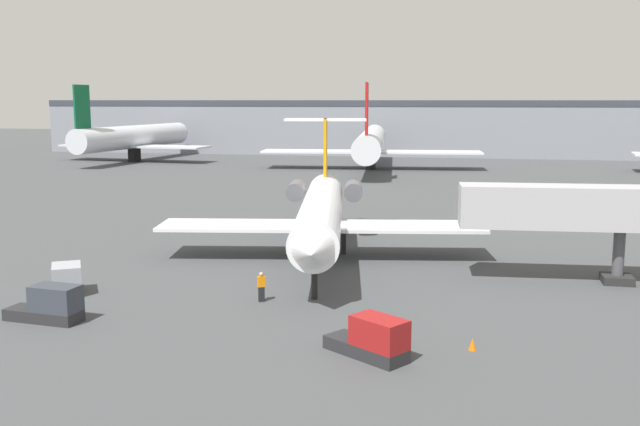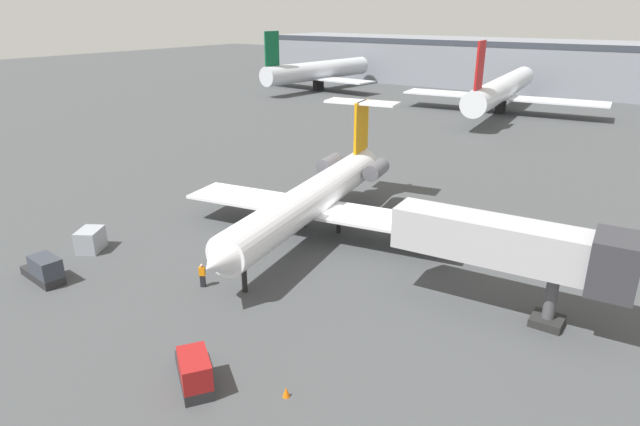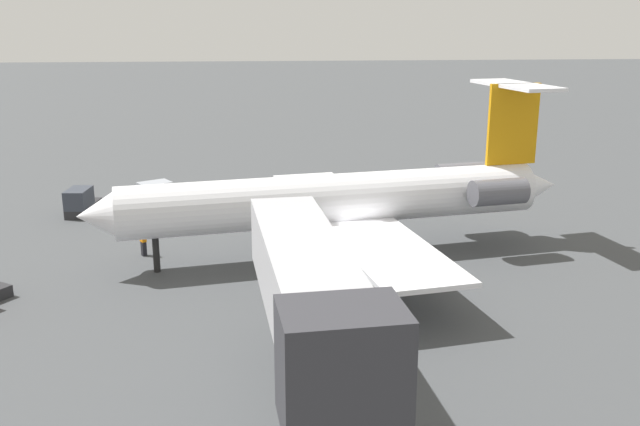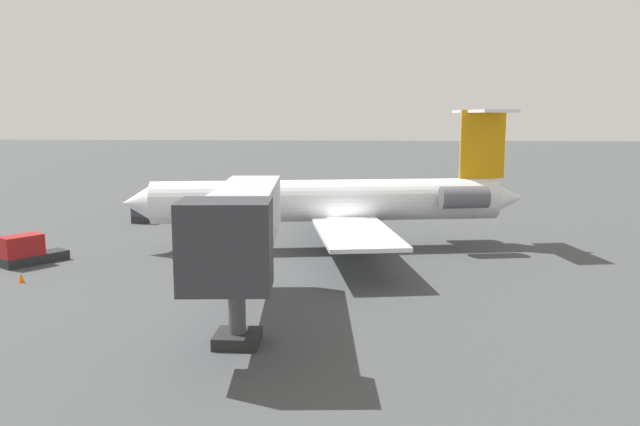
% 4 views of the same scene
% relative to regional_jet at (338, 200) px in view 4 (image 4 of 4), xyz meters
% --- Properties ---
extents(ground_plane, '(400.00, 400.00, 0.10)m').
position_rel_regional_jet_xyz_m(ground_plane, '(2.44, 0.58, -3.48)').
color(ground_plane, '#424447').
extents(regional_jet, '(23.54, 28.11, 9.62)m').
position_rel_regional_jet_xyz_m(regional_jet, '(0.00, 0.00, 0.00)').
color(regional_jet, white).
rests_on(regional_jet, ground_plane).
extents(jet_bridge, '(13.89, 3.95, 6.29)m').
position_rel_regional_jet_xyz_m(jet_bridge, '(17.47, -3.53, 1.15)').
color(jet_bridge, '#ADADB2').
rests_on(jet_bridge, ground_plane).
extents(ground_crew_marshaller, '(0.48, 0.43, 1.69)m').
position_rel_regional_jet_xyz_m(ground_crew_marshaller, '(-1.01, -11.72, -2.58)').
color(ground_crew_marshaller, black).
rests_on(ground_crew_marshaller, ground_plane).
extents(baggage_tug_lead, '(4.12, 1.80, 1.90)m').
position_rel_regional_jet_xyz_m(baggage_tug_lead, '(-10.49, -17.36, -2.60)').
color(baggage_tug_lead, '#262628').
rests_on(baggage_tug_lead, ground_plane).
extents(baggage_tug_trailing, '(4.09, 3.42, 1.90)m').
position_rel_regional_jet_xyz_m(baggage_tug_trailing, '(6.26, -19.20, -2.60)').
color(baggage_tug_trailing, '#262628').
rests_on(baggage_tug_trailing, ground_plane).
extents(cargo_container_uld, '(2.50, 2.72, 1.74)m').
position_rel_regional_jet_xyz_m(cargo_container_uld, '(-12.50, -12.49, -2.56)').
color(cargo_container_uld, '#999EA8').
rests_on(cargo_container_uld, ground_plane).
extents(traffic_cone_near, '(0.36, 0.36, 0.55)m').
position_rel_regional_jet_xyz_m(traffic_cone_near, '(10.52, -17.30, -3.16)').
color(traffic_cone_near, orange).
rests_on(traffic_cone_near, ground_plane).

